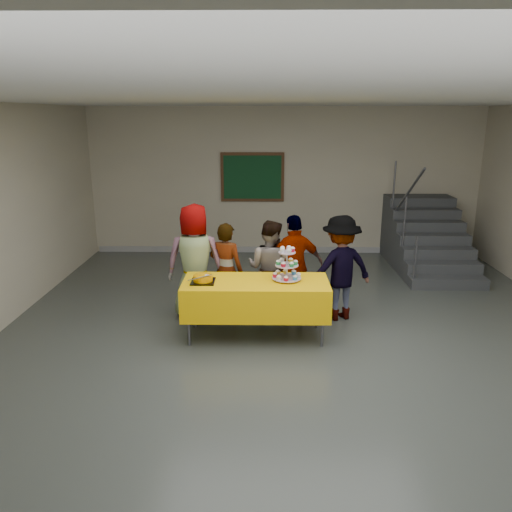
{
  "coord_description": "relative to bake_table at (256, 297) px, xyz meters",
  "views": [
    {
      "loc": [
        -0.44,
        -5.31,
        2.83
      ],
      "look_at": [
        -0.53,
        0.98,
        1.05
      ],
      "focal_mm": 35.0,
      "sensor_mm": 36.0,
      "label": 1
    }
  ],
  "objects": [
    {
      "name": "cupcake_stand",
      "position": [
        0.4,
        0.06,
        0.39
      ],
      "size": [
        0.38,
        0.38,
        0.44
      ],
      "color": "silver",
      "rests_on": "bake_table"
    },
    {
      "name": "bear_cake",
      "position": [
        -0.67,
        -0.05,
        0.27
      ],
      "size": [
        0.32,
        0.36,
        0.12
      ],
      "color": "black",
      "rests_on": "bake_table"
    },
    {
      "name": "schoolchild_d",
      "position": [
        0.55,
        0.78,
        0.19
      ],
      "size": [
        0.94,
        0.61,
        1.48
      ],
      "primitive_type": "imported",
      "rotation": [
        0.0,
        0.0,
        3.45
      ],
      "color": "slate",
      "rests_on": "ground"
    },
    {
      "name": "schoolchild_b",
      "position": [
        -0.43,
        0.71,
        0.14
      ],
      "size": [
        0.59,
        0.48,
        1.38
      ],
      "primitive_type": "imported",
      "rotation": [
        0.0,
        0.0,
        2.8
      ],
      "color": "slate",
      "rests_on": "ground"
    },
    {
      "name": "schoolchild_e",
      "position": [
        1.18,
        0.65,
        0.2
      ],
      "size": [
        1.1,
        0.85,
        1.5
      ],
      "primitive_type": "imported",
      "rotation": [
        0.0,
        0.0,
        3.48
      ],
      "color": "slate",
      "rests_on": "ground"
    },
    {
      "name": "room_shell",
      "position": [
        0.53,
        -0.76,
        1.57
      ],
      "size": [
        10.0,
        10.04,
        3.02
      ],
      "color": "#4C514C",
      "rests_on": "ground"
    },
    {
      "name": "schoolchild_c",
      "position": [
        0.19,
        0.78,
        0.15
      ],
      "size": [
        0.84,
        0.77,
        1.41
      ],
      "primitive_type": "imported",
      "rotation": [
        0.0,
        0.0,
        2.72
      ],
      "color": "slate",
      "rests_on": "ground"
    },
    {
      "name": "bake_table",
      "position": [
        0.0,
        0.0,
        0.0
      ],
      "size": [
        1.88,
        0.78,
        0.77
      ],
      "color": "#595960",
      "rests_on": "ground"
    },
    {
      "name": "schoolchild_a",
      "position": [
        -0.87,
        0.69,
        0.27
      ],
      "size": [
        0.83,
        0.56,
        1.65
      ],
      "primitive_type": "imported",
      "rotation": [
        0.0,
        0.0,
        3.18
      ],
      "color": "#5B5C65",
      "rests_on": "ground"
    },
    {
      "name": "staircase",
      "position": [
        3.23,
        3.35,
        -0.07
      ],
      "size": [
        1.3,
        2.4,
        2.04
      ],
      "color": "#424447",
      "rests_on": "ground"
    },
    {
      "name": "noticeboard",
      "position": [
        -0.13,
        4.19,
        1.04
      ],
      "size": [
        1.3,
        0.05,
        1.0
      ],
      "color": "#472B16",
      "rests_on": "ground"
    }
  ]
}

